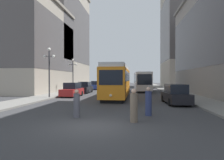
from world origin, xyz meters
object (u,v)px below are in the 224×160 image
at_px(parked_car_left_near, 85,88).
at_px(parked_car_right_far, 175,95).
at_px(streetcar, 117,81).
at_px(transit_bus, 142,81).
at_px(parked_car_left_mid, 96,86).
at_px(lamp_post_left_near, 49,65).
at_px(pedestrian_crossing_near, 134,106).
at_px(lamp_post_left_far, 73,70).
at_px(pedestrian_on_sidewalk, 77,104).
at_px(parked_car_left_far, 72,90).
at_px(pedestrian_crossing_far, 148,102).

relative_size(parked_car_left_near, parked_car_right_far, 0.98).
xyz_separation_m(streetcar, transit_bus, (3.55, 13.10, -0.15)).
relative_size(parked_car_left_mid, lamp_post_left_near, 0.76).
bearing_deg(streetcar, parked_car_right_far, -41.57).
relative_size(pedestrian_crossing_near, lamp_post_left_far, 0.33).
bearing_deg(pedestrian_crossing_near, streetcar, -164.41).
bearing_deg(streetcar, lamp_post_left_near, -165.68).
xyz_separation_m(streetcar, pedestrian_crossing_near, (2.01, -13.51, -1.26)).
height_order(parked_car_left_near, pedestrian_on_sidewalk, parked_car_left_near).
bearing_deg(parked_car_left_far, lamp_post_left_far, 108.73).
height_order(parked_car_left_near, parked_car_left_far, same).
distance_m(streetcar, parked_car_left_mid, 18.57).
bearing_deg(parked_car_right_far, parked_car_left_near, -50.08).
distance_m(transit_bus, pedestrian_crossing_far, 24.69).
xyz_separation_m(transit_bus, parked_car_right_far, (2.32, -18.46, -1.10)).
bearing_deg(parked_car_left_far, parked_car_right_far, -25.90).
relative_size(streetcar, parked_car_left_far, 2.63).
distance_m(parked_car_left_near, lamp_post_left_near, 10.15).
relative_size(parked_car_right_far, parked_car_left_far, 1.05).
xyz_separation_m(parked_car_left_near, parked_car_left_mid, (0.00, 9.95, -0.00)).
distance_m(parked_car_left_mid, pedestrian_crossing_far, 30.42).
bearing_deg(parked_car_left_far, transit_bus, 54.06).
relative_size(transit_bus, lamp_post_left_near, 2.07).
height_order(parked_car_right_far, lamp_post_left_near, lamp_post_left_near).
xyz_separation_m(parked_car_left_near, pedestrian_crossing_far, (8.90, -19.14, -0.00)).
bearing_deg(lamp_post_left_far, parked_car_right_far, -42.61).
relative_size(streetcar, parked_car_left_near, 2.56).
relative_size(transit_bus, parked_car_right_far, 2.41).
relative_size(lamp_post_left_near, lamp_post_left_far, 1.07).
height_order(transit_bus, parked_car_right_far, transit_bus).
bearing_deg(transit_bus, lamp_post_left_far, -154.60).
height_order(pedestrian_crossing_far, lamp_post_left_far, lamp_post_left_far).
relative_size(streetcar, pedestrian_crossing_far, 6.91).
xyz_separation_m(transit_bus, parked_car_left_near, (-9.52, -5.52, -1.10)).
bearing_deg(parked_car_left_far, lamp_post_left_near, -121.96).
bearing_deg(pedestrian_on_sidewalk, pedestrian_crossing_far, -108.71).
height_order(pedestrian_crossing_far, lamp_post_left_near, lamp_post_left_near).
height_order(streetcar, pedestrian_on_sidewalk, streetcar).
distance_m(transit_bus, parked_car_left_near, 11.05).
bearing_deg(parked_car_left_mid, streetcar, -68.63).
relative_size(parked_car_left_far, lamp_post_left_far, 0.88).
bearing_deg(parked_car_right_far, parked_car_left_mid, -65.19).
distance_m(parked_car_left_mid, pedestrian_crossing_near, 32.06).
relative_size(parked_car_left_mid, parked_car_left_far, 0.92).
bearing_deg(parked_car_left_near, parked_car_left_mid, 90.26).
xyz_separation_m(transit_bus, pedestrian_on_sidewalk, (-4.95, -25.73, -1.16)).
bearing_deg(pedestrian_crossing_near, lamp_post_left_far, -147.46).
bearing_deg(lamp_post_left_near, parked_car_left_far, 55.98).
height_order(parked_car_left_near, lamp_post_left_near, lamp_post_left_near).
bearing_deg(streetcar, parked_car_left_near, 128.99).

